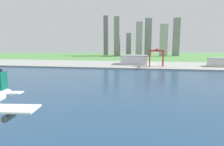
% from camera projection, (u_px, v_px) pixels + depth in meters
% --- Properties ---
extents(ground_plane, '(2400.00, 2400.00, 0.00)m').
position_uv_depth(ground_plane, '(133.00, 83.00, 240.54)').
color(ground_plane, '#538F48').
extents(water_bay, '(840.00, 360.00, 0.15)m').
position_uv_depth(water_bay, '(129.00, 95.00, 182.02)').
color(water_bay, navy).
rests_on(water_bay, ground).
extents(industrial_pier, '(840.00, 140.00, 2.50)m').
position_uv_depth(industrial_pier, '(139.00, 65.00, 425.64)').
color(industrial_pier, '#9CA09B').
rests_on(industrial_pier, ground).
extents(port_crane_red, '(27.31, 47.42, 33.77)m').
position_uv_depth(port_crane_red, '(157.00, 53.00, 384.13)').
color(port_crane_red, '#B72D23').
rests_on(port_crane_red, industrial_pier).
extents(warehouse_main, '(54.80, 42.22, 18.80)m').
position_uv_depth(warehouse_main, '(134.00, 60.00, 428.05)').
color(warehouse_main, silver).
rests_on(warehouse_main, industrial_pier).
extents(warehouse_annex, '(38.80, 26.03, 16.08)m').
position_uv_depth(warehouse_annex, '(219.00, 62.00, 384.85)').
color(warehouse_annex, silver).
rests_on(warehouse_annex, industrial_pier).
extents(distant_skyline, '(279.88, 60.18, 148.93)m').
position_uv_depth(distant_skyline, '(143.00, 38.00, 742.70)').
color(distant_skyline, slate).
rests_on(distant_skyline, ground).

